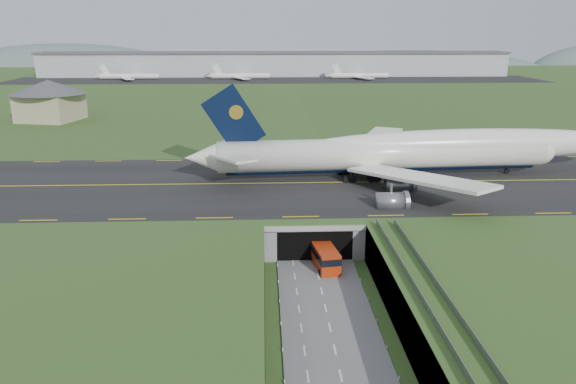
{
  "coord_description": "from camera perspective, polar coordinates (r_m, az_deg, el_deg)",
  "views": [
    {
      "loc": [
        -7.81,
        -74.34,
        35.49
      ],
      "look_at": [
        -3.74,
        20.0,
        8.06
      ],
      "focal_mm": 35.0,
      "sensor_mm": 36.0,
      "label": 1
    }
  ],
  "objects": [
    {
      "name": "distant_hills",
      "position": [
        511.01,
        5.78,
        11.69
      ],
      "size": [
        700.0,
        91.0,
        60.0
      ],
      "color": "slate",
      "rests_on": "ground"
    },
    {
      "name": "taxiway",
      "position": [
        111.57,
        1.63,
        0.91
      ],
      "size": [
        800.0,
        44.0,
        0.18
      ],
      "primitive_type": "cube",
      "color": "black",
      "rests_on": "airfield_deck"
    },
    {
      "name": "airfield_deck",
      "position": [
        81.5,
        3.26,
        -7.32
      ],
      "size": [
        800.0,
        800.0,
        6.0
      ],
      "primitive_type": "cube",
      "color": "gray",
      "rests_on": "ground"
    },
    {
      "name": "trench_road",
      "position": [
        76.03,
        3.79,
        -11.58
      ],
      "size": [
        12.0,
        75.0,
        0.2
      ],
      "primitive_type": "cube",
      "color": "slate",
      "rests_on": "ground"
    },
    {
      "name": "tunnel_portal",
      "position": [
        96.88,
        2.3,
        -3.2
      ],
      "size": [
        17.0,
        22.3,
        6.0
      ],
      "color": "gray",
      "rests_on": "ground"
    },
    {
      "name": "jumbo_jet",
      "position": [
        118.21,
        12.79,
        4.04
      ],
      "size": [
        94.59,
        60.75,
        20.13
      ],
      "rotation": [
        0.0,
        0.0,
        0.06
      ],
      "color": "white",
      "rests_on": "ground"
    },
    {
      "name": "service_building",
      "position": [
        204.4,
        -23.1,
        8.89
      ],
      "size": [
        29.83,
        29.83,
        13.53
      ],
      "rotation": [
        0.0,
        0.0,
        -0.23
      ],
      "color": "tan",
      "rests_on": "ground"
    },
    {
      "name": "shuttle_tram",
      "position": [
        87.06,
        3.77,
        -6.6
      ],
      "size": [
        4.22,
        8.51,
        3.31
      ],
      "rotation": [
        0.0,
        0.0,
        0.15
      ],
      "color": "#AC2A0B",
      "rests_on": "ground"
    },
    {
      "name": "guideway",
      "position": [
        65.68,
        14.78,
        -11.73
      ],
      "size": [
        3.0,
        53.0,
        7.05
      ],
      "color": "#A8A8A3",
      "rests_on": "ground"
    },
    {
      "name": "ground",
      "position": [
        82.75,
        3.23,
        -9.23
      ],
      "size": [
        900.0,
        900.0,
        0.0
      ],
      "primitive_type": "plane",
      "color": "#305120",
      "rests_on": "ground"
    },
    {
      "name": "cargo_terminal",
      "position": [
        374.45,
        -1.34,
        12.9
      ],
      "size": [
        320.0,
        67.0,
        15.6
      ],
      "color": "#B2B2B2",
      "rests_on": "ground"
    }
  ]
}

